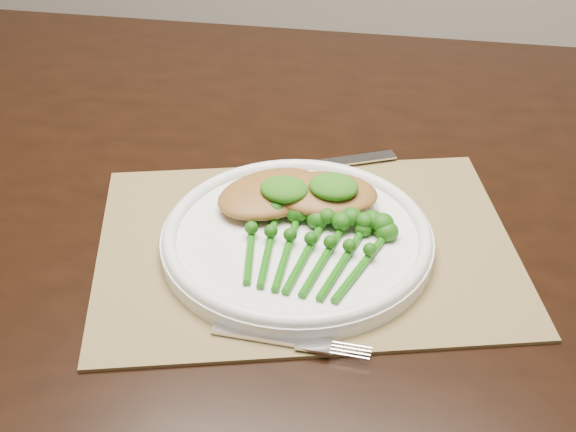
% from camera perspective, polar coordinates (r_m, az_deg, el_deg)
% --- Properties ---
extents(dining_table, '(1.68, 1.06, 0.75)m').
position_cam_1_polar(dining_table, '(1.26, -0.70, -11.17)').
color(dining_table, black).
rests_on(dining_table, ground).
extents(placemat, '(0.54, 0.47, 0.00)m').
position_cam_1_polar(placemat, '(0.88, 1.30, -2.21)').
color(placemat, olive).
rests_on(placemat, dining_table).
extents(dinner_plate, '(0.30, 0.30, 0.03)m').
position_cam_1_polar(dinner_plate, '(0.87, 0.65, -1.54)').
color(dinner_plate, white).
rests_on(dinner_plate, placemat).
extents(knife, '(0.19, 0.12, 0.01)m').
position_cam_1_polar(knife, '(1.01, 0.89, 3.49)').
color(knife, silver).
rests_on(knife, placemat).
extents(fork, '(0.16, 0.02, 0.00)m').
position_cam_1_polar(fork, '(0.76, 0.91, -8.98)').
color(fork, silver).
rests_on(fork, placemat).
extents(chicken_fillet_left, '(0.16, 0.16, 0.03)m').
position_cam_1_polar(chicken_fillet_left, '(0.91, -1.16, 1.62)').
color(chicken_fillet_left, olive).
rests_on(chicken_fillet_left, dinner_plate).
extents(chicken_fillet_right, '(0.14, 0.11, 0.02)m').
position_cam_1_polar(chicken_fillet_right, '(0.90, 2.54, 1.61)').
color(chicken_fillet_right, olive).
rests_on(chicken_fillet_right, dinner_plate).
extents(pesto_dollop_left, '(0.05, 0.05, 0.02)m').
position_cam_1_polar(pesto_dollop_left, '(0.89, -0.26, 1.91)').
color(pesto_dollop_left, '#194F0B').
rests_on(pesto_dollop_left, chicken_fillet_left).
extents(pesto_dollop_right, '(0.06, 0.05, 0.02)m').
position_cam_1_polar(pesto_dollop_right, '(0.89, 3.26, 2.09)').
color(pesto_dollop_right, '#194F0B').
rests_on(pesto_dollop_right, chicken_fillet_right).
extents(broccolini_bundle, '(0.15, 0.16, 0.04)m').
position_cam_1_polar(broccolini_bundle, '(0.83, 1.23, -2.79)').
color(broccolini_bundle, '#155A0B').
rests_on(broccolini_bundle, dinner_plate).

